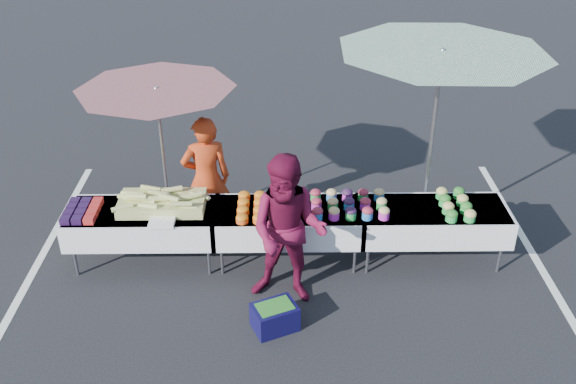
{
  "coord_description": "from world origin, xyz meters",
  "views": [
    {
      "loc": [
        -0.08,
        -6.73,
        4.89
      ],
      "look_at": [
        0.0,
        0.0,
        1.0
      ],
      "focal_mm": 40.0,
      "sensor_mm": 36.0,
      "label": 1
    }
  ],
  "objects_px": {
    "table_left": "(143,222)",
    "umbrella_left": "(157,101)",
    "table_right": "(432,220)",
    "storage_bin": "(275,317)",
    "customer": "(288,231)",
    "table_center": "(288,221)",
    "vendor": "(207,179)",
    "umbrella_right": "(441,68)"
  },
  "relations": [
    {
      "from": "table_left",
      "to": "umbrella_left",
      "type": "distance_m",
      "value": 1.52
    },
    {
      "from": "table_right",
      "to": "storage_bin",
      "type": "bearing_deg",
      "value": -146.63
    },
    {
      "from": "umbrella_left",
      "to": "storage_bin",
      "type": "xyz_separation_m",
      "value": [
        1.47,
        -2.09,
        -1.71
      ]
    },
    {
      "from": "table_right",
      "to": "customer",
      "type": "bearing_deg",
      "value": -157.45
    },
    {
      "from": "table_left",
      "to": "table_center",
      "type": "xyz_separation_m",
      "value": [
        1.8,
        0.0,
        0.0
      ]
    },
    {
      "from": "customer",
      "to": "storage_bin",
      "type": "relative_size",
      "value": 3.24
    },
    {
      "from": "table_center",
      "to": "customer",
      "type": "distance_m",
      "value": 0.82
    },
    {
      "from": "umbrella_left",
      "to": "vendor",
      "type": "bearing_deg",
      "value": -20.69
    },
    {
      "from": "table_right",
      "to": "umbrella_right",
      "type": "height_order",
      "value": "umbrella_right"
    },
    {
      "from": "umbrella_right",
      "to": "storage_bin",
      "type": "bearing_deg",
      "value": -136.91
    },
    {
      "from": "vendor",
      "to": "storage_bin",
      "type": "xyz_separation_m",
      "value": [
        0.89,
        -1.88,
        -0.71
      ]
    },
    {
      "from": "umbrella_left",
      "to": "table_center",
      "type": "bearing_deg",
      "value": -26.18
    },
    {
      "from": "umbrella_right",
      "to": "customer",
      "type": "bearing_deg",
      "value": -144.31
    },
    {
      "from": "umbrella_right",
      "to": "table_center",
      "type": "bearing_deg",
      "value": -162.86
    },
    {
      "from": "customer",
      "to": "umbrella_right",
      "type": "distance_m",
      "value": 2.67
    },
    {
      "from": "table_left",
      "to": "umbrella_left",
      "type": "xyz_separation_m",
      "value": [
        0.17,
        0.8,
        1.28
      ]
    },
    {
      "from": "umbrella_left",
      "to": "umbrella_right",
      "type": "relative_size",
      "value": 0.67
    },
    {
      "from": "table_left",
      "to": "customer",
      "type": "xyz_separation_m",
      "value": [
        1.79,
        -0.75,
        0.34
      ]
    },
    {
      "from": "table_left",
      "to": "customer",
      "type": "height_order",
      "value": "customer"
    },
    {
      "from": "customer",
      "to": "storage_bin",
      "type": "xyz_separation_m",
      "value": [
        -0.16,
        -0.54,
        -0.76
      ]
    },
    {
      "from": "table_left",
      "to": "umbrella_right",
      "type": "distance_m",
      "value": 4.07
    },
    {
      "from": "table_center",
      "to": "umbrella_right",
      "type": "bearing_deg",
      "value": 17.14
    },
    {
      "from": "umbrella_right",
      "to": "storage_bin",
      "type": "height_order",
      "value": "umbrella_right"
    },
    {
      "from": "storage_bin",
      "to": "umbrella_right",
      "type": "bearing_deg",
      "value": 19.23
    },
    {
      "from": "table_left",
      "to": "umbrella_right",
      "type": "xyz_separation_m",
      "value": [
        3.62,
        0.56,
        1.78
      ]
    },
    {
      "from": "table_right",
      "to": "customer",
      "type": "xyz_separation_m",
      "value": [
        -1.81,
        -0.75,
        0.34
      ]
    },
    {
      "from": "table_right",
      "to": "vendor",
      "type": "distance_m",
      "value": 2.93
    },
    {
      "from": "table_left",
      "to": "umbrella_left",
      "type": "bearing_deg",
      "value": 77.83
    },
    {
      "from": "table_center",
      "to": "storage_bin",
      "type": "height_order",
      "value": "table_center"
    },
    {
      "from": "table_center",
      "to": "customer",
      "type": "bearing_deg",
      "value": -90.49
    },
    {
      "from": "vendor",
      "to": "umbrella_left",
      "type": "xyz_separation_m",
      "value": [
        -0.57,
        0.22,
        1.0
      ]
    },
    {
      "from": "vendor",
      "to": "umbrella_right",
      "type": "height_order",
      "value": "umbrella_right"
    },
    {
      "from": "table_left",
      "to": "storage_bin",
      "type": "height_order",
      "value": "table_left"
    },
    {
      "from": "table_center",
      "to": "umbrella_left",
      "type": "bearing_deg",
      "value": 153.82
    },
    {
      "from": "umbrella_right",
      "to": "storage_bin",
      "type": "distance_m",
      "value": 3.49
    },
    {
      "from": "vendor",
      "to": "umbrella_right",
      "type": "bearing_deg",
      "value": 166.61
    },
    {
      "from": "table_left",
      "to": "table_center",
      "type": "bearing_deg",
      "value": 0.0
    },
    {
      "from": "table_right",
      "to": "storage_bin",
      "type": "xyz_separation_m",
      "value": [
        -1.96,
        -1.29,
        -0.42
      ]
    },
    {
      "from": "customer",
      "to": "table_center",
      "type": "bearing_deg",
      "value": 102.33
    },
    {
      "from": "umbrella_left",
      "to": "table_left",
      "type": "bearing_deg",
      "value": -102.17
    },
    {
      "from": "umbrella_left",
      "to": "storage_bin",
      "type": "height_order",
      "value": "umbrella_left"
    },
    {
      "from": "table_left",
      "to": "umbrella_right",
      "type": "relative_size",
      "value": 0.57
    }
  ]
}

